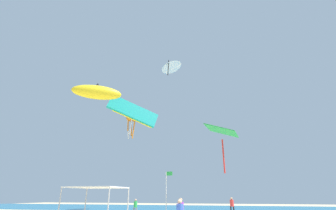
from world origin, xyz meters
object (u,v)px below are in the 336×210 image
at_px(canopy_tent, 97,189).
at_px(kite_diamond_green, 222,133).
at_px(person_leftmost, 135,205).
at_px(banner_flag, 167,190).
at_px(person_rightmost, 181,209).
at_px(kite_delta_white, 171,66).
at_px(kite_parafoil_teal, 133,112).
at_px(person_central, 232,204).
at_px(kite_inflatable_yellow, 97,92).
at_px(kite_octopus_orange, 131,119).

relative_size(canopy_tent, kite_diamond_green, 0.75).
height_order(person_leftmost, kite_diamond_green, kite_diamond_green).
xyz_separation_m(canopy_tent, banner_flag, (2.58, 7.65, 0.05)).
distance_m(person_rightmost, kite_delta_white, 28.65).
bearing_deg(kite_parafoil_teal, kite_delta_white, 50.94).
bearing_deg(person_central, kite_inflatable_yellow, 32.75).
bearing_deg(person_leftmost, kite_delta_white, -117.98).
xyz_separation_m(person_rightmost, kite_diamond_green, (3.12, 4.23, 6.37)).
relative_size(person_leftmost, kite_diamond_green, 0.37).
distance_m(banner_flag, kite_parafoil_teal, 9.81).
xyz_separation_m(person_leftmost, kite_octopus_orange, (-4.35, 7.57, 12.71)).
distance_m(person_leftmost, kite_octopus_orange, 15.42).
height_order(banner_flag, kite_octopus_orange, kite_octopus_orange).
relative_size(person_central, kite_delta_white, 0.48).
height_order(person_rightmost, kite_delta_white, kite_delta_white).
bearing_deg(canopy_tent, banner_flag, 71.36).
relative_size(canopy_tent, banner_flag, 0.80).
distance_m(banner_flag, kite_delta_white, 24.94).
relative_size(person_central, kite_inflatable_yellow, 0.37).
relative_size(person_leftmost, person_rightmost, 0.90).
xyz_separation_m(canopy_tent, kite_octopus_orange, (-6.79, 20.41, 11.30)).
xyz_separation_m(person_leftmost, kite_inflatable_yellow, (-1.22, -8.27, 10.46)).
distance_m(banner_flag, kite_octopus_orange, 19.42).
xyz_separation_m(person_central, kite_delta_white, (-8.37, 5.22, 22.00)).
xyz_separation_m(person_leftmost, kite_diamond_green, (10.22, -4.96, 6.48)).
xyz_separation_m(person_leftmost, kite_delta_white, (2.10, 8.49, 22.10)).
height_order(person_leftmost, banner_flag, banner_flag).
bearing_deg(kite_diamond_green, kite_inflatable_yellow, 113.65).
xyz_separation_m(canopy_tent, kite_parafoil_teal, (-1.93, 9.56, 8.56)).
height_order(banner_flag, kite_parafoil_teal, kite_parafoil_teal).
distance_m(banner_flag, kite_inflatable_yellow, 11.38).
xyz_separation_m(person_rightmost, kite_parafoil_teal, (-6.59, 5.91, 9.85)).
xyz_separation_m(kite_octopus_orange, kite_inflatable_yellow, (3.12, -15.84, -2.25)).
bearing_deg(kite_delta_white, person_rightmost, -160.86).
xyz_separation_m(kite_diamond_green, kite_parafoil_teal, (-9.71, 1.68, 3.48)).
distance_m(banner_flag, kite_diamond_green, 7.24).
xyz_separation_m(person_rightmost, kite_octopus_orange, (-11.45, 16.75, 12.60)).
distance_m(kite_octopus_orange, kite_delta_white, 11.43).
height_order(canopy_tent, person_leftmost, canopy_tent).
xyz_separation_m(kite_diamond_green, kite_octopus_orange, (-14.57, 12.53, 6.23)).
xyz_separation_m(person_central, banner_flag, (-5.44, -8.46, 1.35)).
bearing_deg(banner_flag, kite_parafoil_teal, 157.00).
height_order(canopy_tent, kite_parafoil_teal, kite_parafoil_teal).
bearing_deg(person_leftmost, kite_octopus_orange, -74.25).
xyz_separation_m(person_rightmost, kite_delta_white, (-5.00, 17.68, 21.99)).
distance_m(kite_diamond_green, kite_octopus_orange, 20.20).
bearing_deg(kite_parafoil_teal, banner_flag, -54.38).
xyz_separation_m(kite_octopus_orange, kite_delta_white, (6.44, 0.93, 9.39)).
height_order(person_central, kite_delta_white, kite_delta_white).
distance_m(person_central, kite_parafoil_teal, 15.46).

